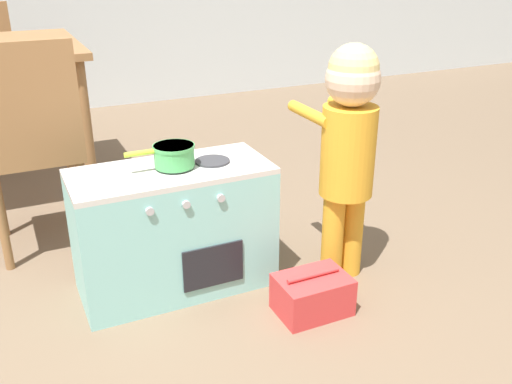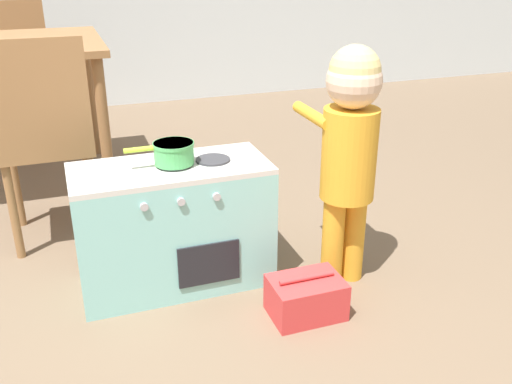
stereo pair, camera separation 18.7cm
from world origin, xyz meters
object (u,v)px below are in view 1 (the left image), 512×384
at_px(toy_pot, 174,154).
at_px(play_kitchen, 174,229).
at_px(toy_basket, 312,294).
at_px(dining_chair_near, 32,145).
at_px(child_figure, 349,134).

bearing_deg(toy_pot, play_kitchen, -178.22).
bearing_deg(toy_basket, toy_pot, 134.66).
bearing_deg(dining_chair_near, child_figure, -33.88).
xyz_separation_m(toy_basket, dining_chair_near, (-0.81, 0.88, 0.41)).
xyz_separation_m(play_kitchen, child_figure, (0.62, -0.20, 0.35)).
distance_m(play_kitchen, child_figure, 0.74).
height_order(play_kitchen, dining_chair_near, dining_chair_near).
xyz_separation_m(play_kitchen, dining_chair_near, (-0.42, 0.50, 0.24)).
relative_size(toy_basket, dining_chair_near, 0.28).
bearing_deg(child_figure, dining_chair_near, 146.12).
bearing_deg(toy_pot, child_figure, -18.39).
bearing_deg(dining_chair_near, toy_pot, -48.65).
relative_size(play_kitchen, toy_pot, 2.87).
relative_size(toy_pot, child_figure, 0.27).
relative_size(play_kitchen, toy_basket, 2.82).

